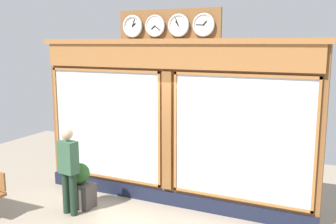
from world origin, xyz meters
name	(u,v)px	position (x,y,z in m)	size (l,w,h in m)	color
shop_facade	(171,122)	(0.00, -0.13, 1.69)	(5.88, 0.42, 3.87)	brown
pedestrian	(69,167)	(1.51, 1.21, 0.93)	(0.39, 0.27, 1.69)	#1C2F21
planter_box	(80,195)	(1.55, 0.84, 0.24)	(0.56, 0.36, 0.48)	#4C4742
planter_shrub	(79,173)	(1.55, 0.84, 0.69)	(0.42, 0.42, 0.42)	#285623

